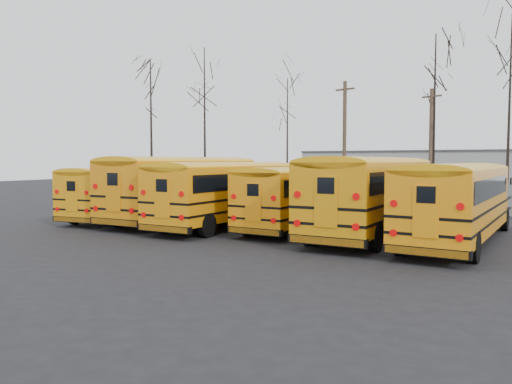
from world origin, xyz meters
The scene contains 16 objects.
ground centered at (0.00, 0.00, 0.00)m, with size 120.00×120.00×0.00m, color black.
fence centered at (0.00, 12.00, 1.00)m, with size 40.00×0.04×2.00m, color gray.
distant_building centered at (2.00, 32.00, 2.00)m, with size 22.00×8.00×4.00m, color #A7A7A2.
bus_a centered at (-8.25, 1.44, 1.67)m, with size 3.09×10.31×2.85m.
bus_b centered at (-4.97, 2.00, 1.99)m, with size 3.02×12.18×3.39m.
bus_c centered at (-1.89, 1.09, 1.83)m, with size 2.97×11.28×3.13m.
bus_d centered at (1.67, 1.95, 1.71)m, with size 3.13×10.57×2.92m.
bus_e centered at (4.99, 1.33, 1.97)m, with size 3.33×12.11×3.36m.
bus_f centered at (8.37, 0.56, 1.81)m, with size 3.50×11.23×3.10m.
utility_pole_left centered at (-1.11, 16.87, 4.66)m, with size 1.58×0.55×9.06m.
utility_pole_right centered at (5.01, 17.27, 4.19)m, with size 1.40×0.60×8.16m.
tree_0 centered at (-16.86, 13.76, 5.75)m, with size 0.26×0.26×11.51m, color black.
tree_1 centered at (-12.81, 15.72, 6.27)m, with size 0.26×0.26×12.54m, color black.
tree_2 centered at (-6.22, 17.85, 4.89)m, with size 0.26×0.26×9.79m, color black.
tree_3 centered at (5.11, 17.97, 6.03)m, with size 0.26×0.26×12.07m, color black.
tree_4 centered at (9.90, 14.20, 5.95)m, with size 0.26×0.26×11.90m, color black.
Camera 1 is at (10.15, -19.56, 3.14)m, focal length 35.00 mm.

